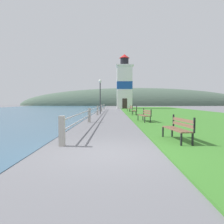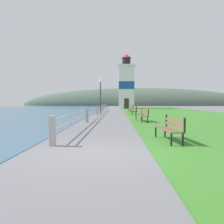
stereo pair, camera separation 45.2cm
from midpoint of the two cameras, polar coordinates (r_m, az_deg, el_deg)
ground_plane at (r=6.18m, az=-2.45°, el=-10.76°), size 160.00×160.00×0.00m
grass_verge at (r=26.47m, az=17.14°, el=-0.39°), size 12.00×58.35×0.06m
seawall_railing at (r=23.12m, az=-3.25°, el=0.68°), size 0.18×32.24×0.98m
park_bench_near at (r=7.98m, az=16.59°, el=-3.88°), size 0.66×1.79×0.94m
park_bench_midway at (r=15.20m, az=8.90°, el=-0.66°), size 0.71×1.91×0.94m
park_bench_far at (r=22.78m, az=6.62°, el=0.50°), size 0.72×1.99×0.94m
park_bench_by_lighthouse at (r=29.86m, az=5.47°, el=1.05°), size 0.62×2.00×0.94m
lighthouse at (r=43.24m, az=4.06°, el=7.11°), size 3.36×3.36×10.66m
lamp_post at (r=25.29m, az=-2.52°, el=5.73°), size 0.36×0.36×3.96m
distant_hillside at (r=75.29m, az=7.22°, el=1.69°), size 80.00×16.00×12.00m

